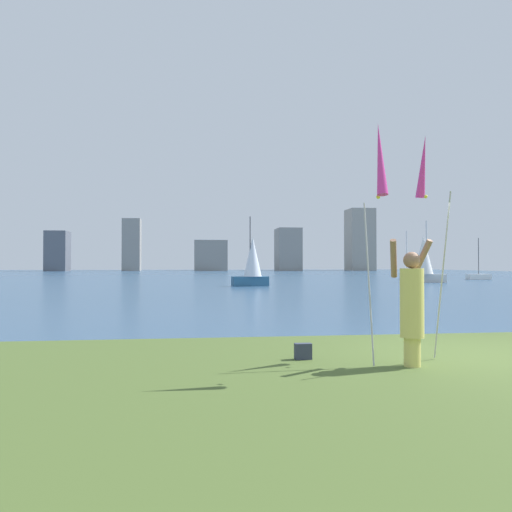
% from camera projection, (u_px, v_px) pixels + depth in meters
% --- Properties ---
extents(ground, '(120.00, 138.00, 0.12)m').
position_uv_depth(ground, '(235.00, 277.00, 59.03)').
color(ground, '#475B28').
extents(person, '(0.71, 0.52, 1.94)m').
position_uv_depth(person, '(412.00, 303.00, 7.42)').
color(person, '#D8CC66').
rests_on(person, ground).
extents(kite_flag_left, '(0.16, 0.87, 3.63)m').
position_uv_depth(kite_flag_left, '(380.00, 165.00, 7.12)').
color(kite_flag_left, '#B2B2B7').
rests_on(kite_flag_left, ground).
extents(kite_flag_right, '(0.16, 1.11, 3.73)m').
position_uv_depth(kite_flag_right, '(424.00, 173.00, 8.34)').
color(kite_flag_right, '#B2B2B7').
rests_on(kite_flag_right, ground).
extents(bag, '(0.28, 0.14, 0.26)m').
position_uv_depth(bag, '(303.00, 351.00, 7.95)').
color(bag, '#33384C').
rests_on(bag, ground).
extents(sailboat_1, '(2.36, 0.90, 4.11)m').
position_uv_depth(sailboat_1, '(479.00, 276.00, 48.28)').
color(sailboat_1, white).
rests_on(sailboat_1, ground).
extents(sailboat_2, '(3.18, 2.16, 5.16)m').
position_uv_depth(sailboat_2, '(424.00, 259.00, 40.86)').
color(sailboat_2, silver).
rests_on(sailboat_2, ground).
extents(sailboat_4, '(2.63, 1.45, 4.86)m').
position_uv_depth(sailboat_4, '(252.00, 263.00, 34.11)').
color(sailboat_4, '#2D6084').
rests_on(sailboat_4, ground).
extents(sailboat_7, '(2.01, 2.45, 4.81)m').
position_uv_depth(sailboat_7, '(407.00, 276.00, 48.22)').
color(sailboat_7, silver).
rests_on(sailboat_7, ground).
extents(skyline_tower_0, '(4.42, 4.77, 8.49)m').
position_uv_depth(skyline_tower_0, '(58.00, 251.00, 103.75)').
color(skyline_tower_0, '#565B66').
rests_on(skyline_tower_0, ground).
extents(skyline_tower_1, '(3.88, 3.63, 11.57)m').
position_uv_depth(skyline_tower_1, '(132.00, 245.00, 108.61)').
color(skyline_tower_1, gray).
rests_on(skyline_tower_1, ground).
extents(skyline_tower_2, '(7.36, 4.79, 6.85)m').
position_uv_depth(skyline_tower_2, '(211.00, 255.00, 110.31)').
color(skyline_tower_2, gray).
rests_on(skyline_tower_2, ground).
extents(skyline_tower_3, '(5.21, 6.96, 9.48)m').
position_uv_depth(skyline_tower_3, '(288.00, 250.00, 109.85)').
color(skyline_tower_3, gray).
rests_on(skyline_tower_3, ground).
extents(skyline_tower_4, '(5.66, 6.11, 14.18)m').
position_uv_depth(skyline_tower_4, '(360.00, 240.00, 112.94)').
color(skyline_tower_4, gray).
rests_on(skyline_tower_4, ground).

